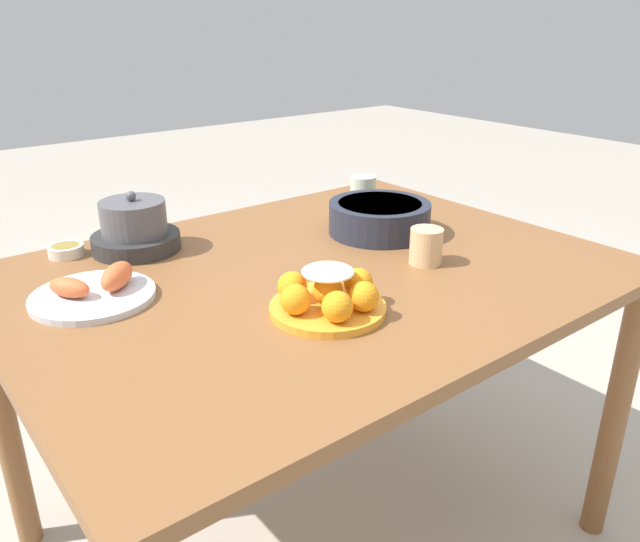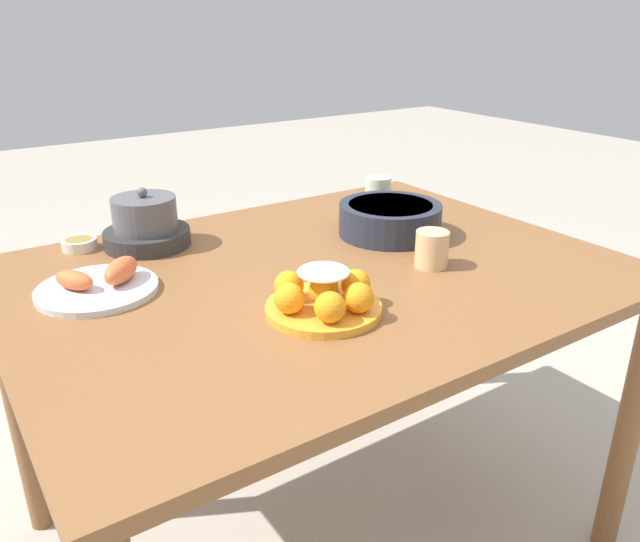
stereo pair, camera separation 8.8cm
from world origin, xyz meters
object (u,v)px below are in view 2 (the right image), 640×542
Objects in this scene: cup_near at (432,249)px; cup_far at (378,193)px; cake_plate at (324,295)px; serving_bowl at (390,218)px; warming_pot at (146,225)px; dining_table at (317,308)px; sauce_bowl at (79,244)px; seafood_platter at (99,284)px.

cup_far is at bearing 66.55° from cup_near.
cake_plate is 0.86× the size of serving_bowl.
cup_far reaches higher than cup_near.
cup_near is 0.69m from warming_pot.
dining_table is 0.29m from cup_near.
cup_far is at bearing 58.90° from serving_bowl.
cake_plate is at bearing -64.12° from sauce_bowl.
serving_bowl reaches higher than dining_table.
warming_pot reaches higher than seafood_platter.
warming_pot is at bearing 50.45° from seafood_platter.
cup_near is at bearing -41.34° from sauce_bowl.
cup_near is 0.46m from cup_far.
dining_table is at bearing -18.15° from seafood_platter.
sauce_bowl is at bearing 155.72° from warming_pot.
warming_pot is (-0.55, 0.27, 0.01)m from serving_bowl.
sauce_bowl is at bearing 133.95° from dining_table.
dining_table is at bearing -53.76° from warming_pot.
cake_plate is 0.47m from seafood_platter.
seafood_platter reaches higher than sauce_bowl.
sauce_bowl is 0.84m from cup_near.
serving_bowl is 0.23m from cup_far.
cup_near reaches higher than dining_table.
serving_bowl is at bearing 74.23° from cup_near.
cake_plate is 2.73× the size of sauce_bowl.
serving_bowl is (0.28, 0.09, 0.14)m from dining_table.
cup_near reaches higher than serving_bowl.
seafood_platter is 2.95× the size of cup_near.
dining_table is at bearing -144.49° from cup_far.
sauce_bowl reaches higher than dining_table.
cup_near is (0.66, -0.28, 0.02)m from seafood_platter.
cake_plate is at bearing -74.52° from warming_pot.
warming_pot is at bearing 134.73° from cup_near.
dining_table is 0.47m from warming_pot.
cup_near is at bearing -113.45° from cup_far.
serving_bowl is at bearing -121.10° from cup_far.
dining_table is 0.60m from sauce_bowl.
cake_plate and cup_far have the same top height.
seafood_platter is at bearing 175.75° from serving_bowl.
seafood_platter is at bearing 161.85° from dining_table.
cup_far is (0.12, 0.20, 0.00)m from serving_bowl.
cake_plate reaches higher than dining_table.
dining_table is at bearing -162.39° from serving_bowl.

